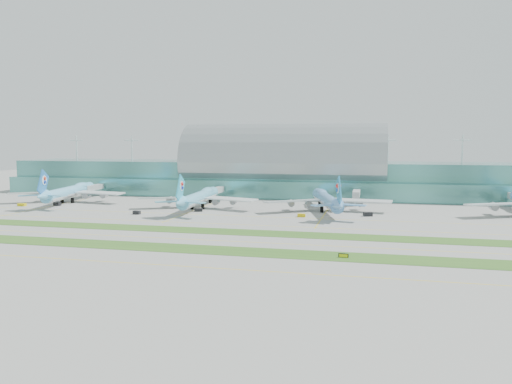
% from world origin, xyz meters
% --- Properties ---
extents(ground, '(700.00, 700.00, 0.00)m').
position_xyz_m(ground, '(0.00, 0.00, 0.00)').
color(ground, gray).
rests_on(ground, ground).
extents(terminal, '(340.00, 69.10, 36.00)m').
position_xyz_m(terminal, '(0.01, 128.79, 14.23)').
color(terminal, '#3D7A75').
rests_on(terminal, ground).
extents(grass_strip_near, '(420.00, 12.00, 0.08)m').
position_xyz_m(grass_strip_near, '(0.00, -28.00, 0.04)').
color(grass_strip_near, '#2D591E').
rests_on(grass_strip_near, ground).
extents(grass_strip_far, '(420.00, 12.00, 0.08)m').
position_xyz_m(grass_strip_far, '(0.00, 2.00, 0.04)').
color(grass_strip_far, '#2D591E').
rests_on(grass_strip_far, ground).
extents(taxiline_a, '(420.00, 0.35, 0.01)m').
position_xyz_m(taxiline_a, '(0.00, -48.00, 0.01)').
color(taxiline_a, yellow).
rests_on(taxiline_a, ground).
extents(taxiline_b, '(420.00, 0.35, 0.01)m').
position_xyz_m(taxiline_b, '(0.00, -14.00, 0.01)').
color(taxiline_b, yellow).
rests_on(taxiline_b, ground).
extents(taxiline_c, '(420.00, 0.35, 0.01)m').
position_xyz_m(taxiline_c, '(0.00, 18.00, 0.01)').
color(taxiline_c, yellow).
rests_on(taxiline_c, ground).
extents(taxiline_d, '(420.00, 0.35, 0.01)m').
position_xyz_m(taxiline_d, '(0.00, 40.00, 0.01)').
color(taxiline_d, yellow).
rests_on(taxiline_d, ground).
extents(airliner_a, '(60.43, 69.49, 19.25)m').
position_xyz_m(airliner_a, '(-104.14, 67.22, 5.94)').
color(airliner_a, '#6BC1EC').
rests_on(airliner_a, ground).
extents(airliner_b, '(58.69, 66.80, 18.38)m').
position_xyz_m(airliner_b, '(-29.05, 59.57, 5.67)').
color(airliner_b, '#68C2E6').
rests_on(airliner_b, ground).
extents(airliner_c, '(57.24, 66.11, 18.46)m').
position_xyz_m(airliner_c, '(31.41, 63.26, 5.69)').
color(airliner_c, '#639FDB').
rests_on(airliner_c, ground).
extents(gse_a, '(4.03, 2.25, 1.37)m').
position_xyz_m(gse_a, '(-118.11, 47.21, 0.69)').
color(gse_a, yellow).
rests_on(gse_a, ground).
extents(gse_b, '(3.86, 2.44, 1.66)m').
position_xyz_m(gse_b, '(-101.81, 52.39, 0.83)').
color(gse_b, black).
rests_on(gse_b, ground).
extents(gse_c, '(3.36, 2.25, 1.55)m').
position_xyz_m(gse_c, '(-49.34, 34.31, 0.77)').
color(gse_c, black).
rests_on(gse_c, ground).
extents(gse_d, '(4.09, 2.95, 1.50)m').
position_xyz_m(gse_d, '(-25.75, 48.83, 0.75)').
color(gse_d, black).
rests_on(gse_d, ground).
extents(gse_e, '(3.36, 1.76, 1.38)m').
position_xyz_m(gse_e, '(22.72, 43.14, 0.69)').
color(gse_e, gold).
rests_on(gse_e, ground).
extents(gse_f, '(4.27, 3.29, 1.75)m').
position_xyz_m(gse_f, '(50.22, 51.74, 0.88)').
color(gse_f, black).
rests_on(gse_f, ground).
extents(taxiway_sign_east, '(2.78, 0.63, 1.17)m').
position_xyz_m(taxiway_sign_east, '(44.50, -28.98, 0.58)').
color(taxiway_sign_east, black).
rests_on(taxiway_sign_east, ground).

